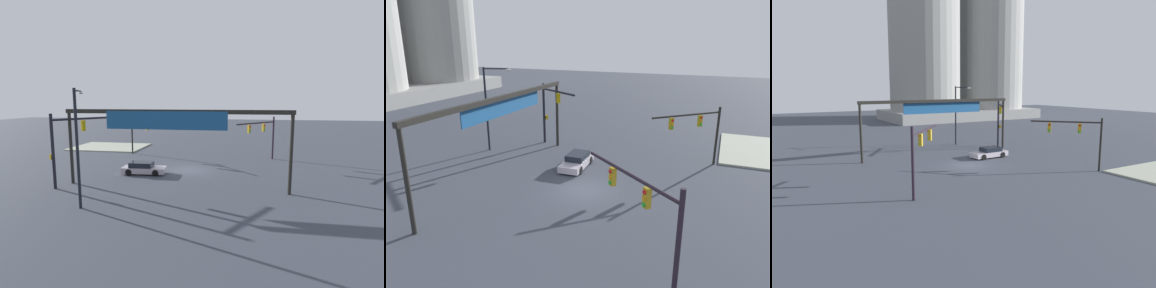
{
  "view_description": "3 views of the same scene",
  "coord_description": "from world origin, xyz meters",
  "views": [
    {
      "loc": [
        -5.64,
        30.06,
        7.31
      ],
      "look_at": [
        -0.67,
        1.81,
        3.1
      ],
      "focal_mm": 27.57,
      "sensor_mm": 36.0,
      "label": 1
    },
    {
      "loc": [
        -21.88,
        -8.86,
        10.8
      ],
      "look_at": [
        -1.37,
        -0.15,
        3.97
      ],
      "focal_mm": 32.61,
      "sensor_mm": 36.0,
      "label": 2
    },
    {
      "loc": [
        -18.52,
        -30.91,
        8.18
      ],
      "look_at": [
        0.29,
        1.44,
        2.03
      ],
      "focal_mm": 33.11,
      "sensor_mm": 36.0,
      "label": 3
    }
  ],
  "objects": [
    {
      "name": "ground_plane",
      "position": [
        0.0,
        0.0,
        0.0
      ],
      "size": [
        176.56,
        176.56,
        0.0
      ],
      "primitive_type": "plane",
      "color": "#3A3F49"
    },
    {
      "name": "sidewalk_corner",
      "position": [
        15.17,
        -13.17,
        0.07
      ],
      "size": [
        10.92,
        8.37,
        0.15
      ],
      "primitive_type": "cube",
      "color": "#A4AB94",
      "rests_on": "ground"
    },
    {
      "name": "traffic_signal_near_corner",
      "position": [
        9.27,
        7.53,
        4.08
      ],
      "size": [
        3.31,
        4.88,
        6.28
      ],
      "rotation": [
        0.0,
        0.0,
        -2.11
      ],
      "color": "black",
      "rests_on": "ground"
    },
    {
      "name": "traffic_signal_opposite_side",
      "position": [
        -8.04,
        -6.28,
        3.7
      ],
      "size": [
        4.59,
        5.52,
        5.38
      ],
      "rotation": [
        0.0,
        0.0,
        0.88
      ],
      "color": "black",
      "rests_on": "ground"
    },
    {
      "name": "traffic_signal_cross_street",
      "position": [
        8.21,
        -7.12,
        3.69
      ],
      "size": [
        4.8,
        4.95,
        5.17
      ],
      "rotation": [
        0.0,
        0.0,
        2.34
      ],
      "color": "black",
      "rests_on": "ground"
    },
    {
      "name": "streetlamp_curved_arm",
      "position": [
        5.37,
        12.0,
        4.75
      ],
      "size": [
        1.16,
        2.6,
        8.14
      ],
      "rotation": [
        0.0,
        0.0,
        -1.21
      ],
      "color": "black",
      "rests_on": "ground"
    },
    {
      "name": "overhead_sign_gantry",
      "position": [
        0.18,
        6.74,
        5.53
      ],
      "size": [
        19.01,
        0.43,
        6.61
      ],
      "color": "black",
      "rests_on": "ground"
    },
    {
      "name": "sedan_car_approaching",
      "position": [
        4.22,
        2.33,
        0.57
      ],
      "size": [
        4.45,
        2.01,
        1.21
      ],
      "rotation": [
        0.0,
        0.0,
        3.19
      ],
      "color": "#B6ADB9",
      "rests_on": "ground"
    }
  ]
}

